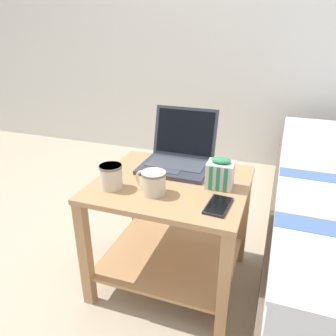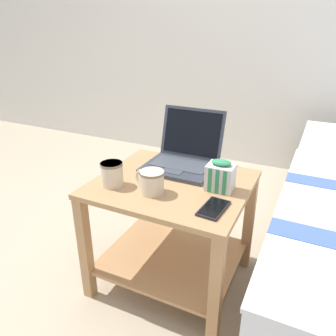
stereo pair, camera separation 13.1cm
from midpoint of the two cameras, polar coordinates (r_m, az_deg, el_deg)
ground_plane at (r=1.68m, az=3.02°, el=-18.65°), size 8.00×8.00×0.00m
back_wall at (r=2.82m, az=18.10°, el=25.17°), size 8.00×0.05×2.50m
bedside_table at (r=1.47m, az=3.30°, el=-8.92°), size 0.64×0.56×0.52m
laptop at (r=1.52m, az=5.16°, el=2.08°), size 0.31×0.31×0.25m
mug_front_left at (r=1.27m, az=0.04°, el=-2.28°), size 0.14×0.10×0.09m
mug_front_right at (r=1.34m, az=-7.01°, el=-0.85°), size 0.11×0.12×0.10m
snack_bag at (r=1.32m, az=11.94°, el=-1.45°), size 0.11×0.09×0.13m
cell_phone at (r=1.20m, az=11.09°, el=-6.97°), size 0.09×0.15×0.01m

